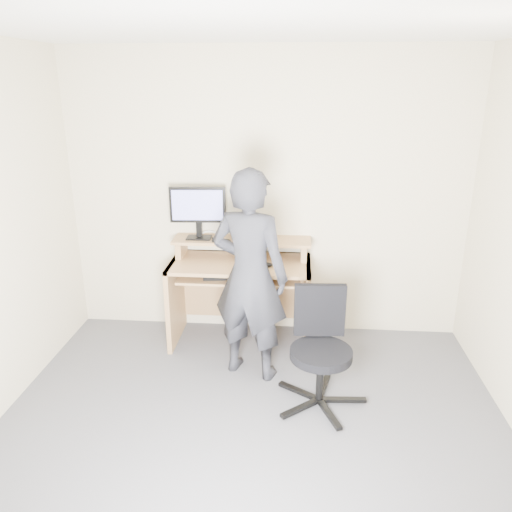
# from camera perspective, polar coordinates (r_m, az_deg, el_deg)

# --- Properties ---
(ground) EXTENTS (3.50, 3.50, 0.00)m
(ground) POSITION_cam_1_polar(r_m,az_deg,el_deg) (3.37, -0.98, -21.69)
(ground) COLOR #5B5A5F
(ground) RESTS_ON ground
(back_wall) EXTENTS (3.50, 0.02, 2.50)m
(back_wall) POSITION_cam_1_polar(r_m,az_deg,el_deg) (4.39, 1.16, 6.72)
(back_wall) COLOR beige
(back_wall) RESTS_ON ground
(ceiling) EXTENTS (3.50, 3.50, 0.02)m
(ceiling) POSITION_cam_1_polar(r_m,az_deg,el_deg) (2.55, -1.33, 25.84)
(ceiling) COLOR white
(ceiling) RESTS_ON back_wall
(desk) EXTENTS (1.20, 0.60, 0.91)m
(desk) POSITION_cam_1_polar(r_m,az_deg,el_deg) (4.41, -1.68, -2.82)
(desk) COLOR tan
(desk) RESTS_ON ground
(monitor) EXTENTS (0.48, 0.13, 0.46)m
(monitor) POSITION_cam_1_polar(r_m,az_deg,el_deg) (4.31, -6.66, 5.46)
(monitor) COLOR black
(monitor) RESTS_ON desk
(external_drive) EXTENTS (0.09, 0.14, 0.20)m
(external_drive) POSITION_cam_1_polar(r_m,az_deg,el_deg) (4.36, -2.13, 3.35)
(external_drive) COLOR black
(external_drive) RESTS_ON desk
(travel_mug) EXTENTS (0.09, 0.09, 0.18)m
(travel_mug) POSITION_cam_1_polar(r_m,az_deg,el_deg) (4.31, -0.55, 3.04)
(travel_mug) COLOR #AFAFB3
(travel_mug) RESTS_ON desk
(smartphone) EXTENTS (0.09, 0.14, 0.01)m
(smartphone) POSITION_cam_1_polar(r_m,az_deg,el_deg) (4.33, 0.68, 1.95)
(smartphone) COLOR black
(smartphone) RESTS_ON desk
(charger) EXTENTS (0.06, 0.05, 0.03)m
(charger) POSITION_cam_1_polar(r_m,az_deg,el_deg) (4.28, -4.74, 1.85)
(charger) COLOR black
(charger) RESTS_ON desk
(headphones) EXTENTS (0.20, 0.20, 0.06)m
(headphones) POSITION_cam_1_polar(r_m,az_deg,el_deg) (4.45, -5.33, 2.38)
(headphones) COLOR silver
(headphones) RESTS_ON desk
(keyboard) EXTENTS (0.48, 0.24, 0.03)m
(keyboard) POSITION_cam_1_polar(r_m,az_deg,el_deg) (4.22, -2.86, -2.16)
(keyboard) COLOR black
(keyboard) RESTS_ON desk
(mouse) EXTENTS (0.11, 0.09, 0.04)m
(mouse) POSITION_cam_1_polar(r_m,az_deg,el_deg) (4.14, 1.27, -1.01)
(mouse) COLOR black
(mouse) RESTS_ON desk
(office_chair) EXTENTS (0.64, 0.66, 0.83)m
(office_chair) POSITION_cam_1_polar(r_m,az_deg,el_deg) (3.61, 7.36, -9.91)
(office_chair) COLOR black
(office_chair) RESTS_ON ground
(person) EXTENTS (0.69, 0.56, 1.65)m
(person) POSITION_cam_1_polar(r_m,az_deg,el_deg) (3.75, -0.72, -2.32)
(person) COLOR black
(person) RESTS_ON ground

